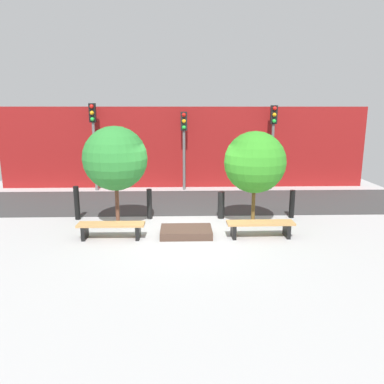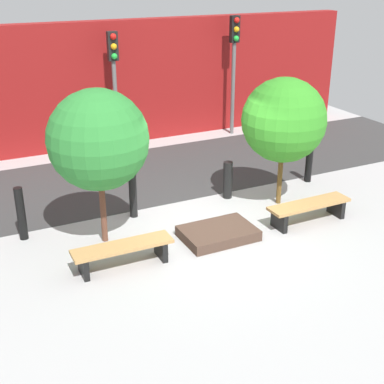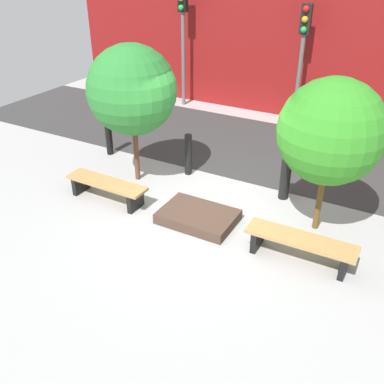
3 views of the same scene
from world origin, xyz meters
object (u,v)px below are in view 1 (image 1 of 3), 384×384
at_px(bollard_center, 221,205).
at_px(bollard_far_left, 77,203).
at_px(bollard_left, 149,204).
at_px(bench_right, 260,226).
at_px(bollard_right, 292,204).
at_px(tree_behind_right_bench, 255,162).
at_px(traffic_light_west, 93,131).
at_px(traffic_light_mid_east, 273,132).
at_px(bench_left, 111,227).
at_px(traffic_light_mid_west, 184,136).
at_px(planter_bed, 186,232).
at_px(tree_behind_left_bench, 115,159).

bearing_deg(bollard_center, bollard_far_left, 180.00).
relative_size(bollard_left, bollard_center, 1.12).
bearing_deg(bench_right, bollard_right, 52.18).
height_order(bench_right, tree_behind_right_bench, tree_behind_right_bench).
xyz_separation_m(bollard_right, traffic_light_west, (-7.27, 4.39, 2.09)).
distance_m(bollard_right, traffic_light_mid_east, 4.86).
relative_size(bench_left, traffic_light_mid_west, 0.54).
bearing_deg(bollard_left, bollard_right, 0.00).
bearing_deg(traffic_light_west, bollard_left, -58.80).
bearing_deg(planter_bed, bollard_left, 124.64).
bearing_deg(traffic_light_mid_west, traffic_light_west, 179.99).
bearing_deg(bench_left, tree_behind_left_bench, 90.66).
relative_size(traffic_light_mid_west, traffic_light_mid_east, 0.93).
relative_size(bench_right, traffic_light_west, 0.50).
height_order(tree_behind_right_bench, bollard_right, tree_behind_right_bench).
distance_m(tree_behind_right_bench, traffic_light_mid_west, 5.58).
bearing_deg(traffic_light_west, tree_behind_left_bench, -71.10).
xyz_separation_m(bench_left, bollard_right, (5.50, 1.87, 0.14)).
xyz_separation_m(bollard_left, traffic_light_mid_west, (1.15, 4.39, 1.84)).
distance_m(bollard_left, traffic_light_mid_east, 6.93).
xyz_separation_m(bench_right, traffic_light_mid_west, (-2.04, 6.26, 2.01)).
bearing_deg(traffic_light_mid_east, tree_behind_left_bench, -138.54).
relative_size(bench_left, traffic_light_mid_east, 0.50).
relative_size(bollard_right, traffic_light_mid_west, 0.27).
xyz_separation_m(bench_left, planter_bed, (2.04, 0.20, -0.21)).
height_order(bollard_left, bollard_right, bollard_left).
relative_size(bench_right, bollard_center, 2.12).
bearing_deg(traffic_light_west, traffic_light_mid_east, -0.00).
bearing_deg(bench_left, tree_behind_right_bench, 15.59).
xyz_separation_m(traffic_light_west, traffic_light_mid_east, (7.63, -0.00, -0.05)).
height_order(tree_behind_left_bench, tree_behind_right_bench, tree_behind_left_bench).
bearing_deg(bollard_left, traffic_light_mid_east, 41.49).
bearing_deg(traffic_light_mid_west, bollard_left, -104.71).
bearing_deg(traffic_light_mid_west, planter_bed, -90.00).
height_order(bollard_center, bollard_right, bollard_right).
relative_size(bench_left, planter_bed, 1.27).
xyz_separation_m(bench_right, tree_behind_right_bench, (-0.00, 1.09, 1.61)).
distance_m(planter_bed, traffic_light_mid_west, 6.46).
bearing_deg(bollard_left, bollard_center, 0.00).
relative_size(bench_right, traffic_light_mid_east, 0.51).
bearing_deg(traffic_light_mid_east, bollard_center, -121.20).
bearing_deg(traffic_light_mid_west, bench_left, -108.07).
xyz_separation_m(bollard_far_left, bollard_left, (2.31, 0.00, -0.06)).
distance_m(bollard_left, traffic_light_west, 5.53).
bearing_deg(bollard_right, bench_left, -161.23).
xyz_separation_m(tree_behind_right_bench, traffic_light_west, (-5.86, 5.17, 0.62)).
distance_m(bench_right, tree_behind_left_bench, 4.57).
height_order(planter_bed, traffic_light_west, traffic_light_west).
xyz_separation_m(bench_right, traffic_light_west, (-5.86, 6.26, 2.23)).
height_order(bench_left, bollard_right, bollard_right).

